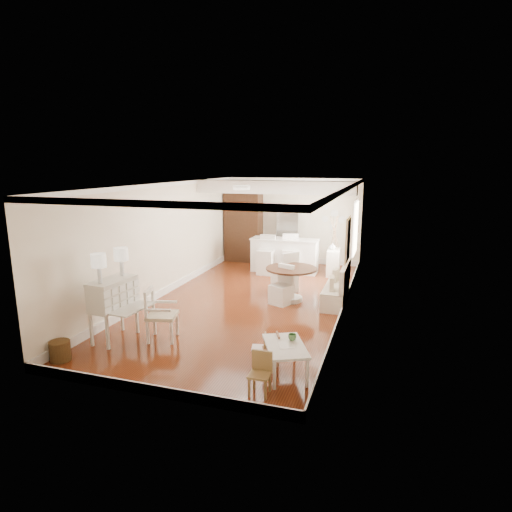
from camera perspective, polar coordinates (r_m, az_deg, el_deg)
The scene contains 20 objects.
room at distance 10.22m, azimuth -0.14°, elevation 5.04°, with size 9.00×9.04×2.82m.
secretary_bureau at distance 8.47m, azimuth -18.41°, elevation -6.79°, with size 0.92×0.94×1.18m, color silver.
gustavian_armchair at distance 8.26m, azimuth -12.41°, elevation -7.62°, with size 0.57×0.57×0.99m, color white.
wicker_basket at distance 8.08m, azimuth -24.67°, elevation -11.42°, with size 0.34×0.34×0.34m, color #4E3518.
kids_table at distance 6.92m, azimuth 3.90°, elevation -13.61°, with size 0.59×0.98×0.49m, color silver.
kids_chair_a at distance 7.21m, azimuth 2.02°, elevation -12.27°, with size 0.26×0.26×0.54m, color #A76F4B.
kids_chair_b at distance 7.32m, azimuth 0.39°, elevation -12.06°, with size 0.24×0.24×0.49m, color #AC844E.
kids_chair_c at distance 6.33m, azimuth 0.49°, elevation -15.47°, with size 0.30×0.30×0.63m, color olive.
banquette at distance 10.28m, azimuth 10.61°, elevation -3.62°, with size 0.52×1.60×0.98m, color silver.
dining_table at distance 10.33m, azimuth 4.71°, elevation -3.80°, with size 1.22×1.22×0.83m, color #452516.
slip_chair_near at distance 10.10m, azimuth 3.38°, elevation -3.87°, with size 0.44×0.46×0.93m, color white.
slip_chair_far at distance 11.04m, azimuth 3.85°, elevation -2.08°, with size 0.51×0.53×1.07m, color white.
breakfast_counter at distance 13.09m, azimuth 3.82°, elevation 0.09°, with size 2.05×0.65×1.03m, color white.
bar_stool_left at distance 12.77m, azimuth 1.32°, elevation 0.13°, with size 0.47×0.47×1.17m, color silver.
bar_stool_right at distance 12.80m, azimuth 4.61°, elevation 0.19°, with size 0.48×0.48×1.20m, color white.
pantry_cabinet at distance 14.47m, azimuth -1.68°, elevation 3.84°, with size 1.20×0.60×2.30m, color #381E11.
fridge at distance 13.98m, azimuth 5.67°, elevation 2.45°, with size 0.75×0.65×1.80m, color silver.
sideboard at distance 12.94m, azimuth 10.28°, elevation -0.81°, with size 0.36×0.81×0.77m, color white.
pencil_cup at distance 6.98m, azimuth 4.87°, elevation -10.73°, with size 0.13×0.13×0.10m, color #609B5A.
branch_vase at distance 12.83m, azimuth 10.18°, elevation 1.29°, with size 0.19×0.19×0.20m, color white.
Camera 1 is at (3.13, -9.33, 3.26)m, focal length 30.00 mm.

